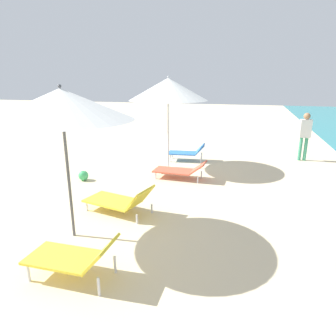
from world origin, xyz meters
name	(u,v)px	position (x,y,z in m)	size (l,w,h in m)	color
umbrella_third	(61,105)	(-0.64, 8.96, 2.36)	(2.36, 2.36, 2.67)	#4C4C51
lounger_third_shoreside	(120,200)	(-0.22, 10.10, 0.28)	(1.59, 0.98, 0.64)	yellow
lounger_third_inland	(74,257)	(0.05, 7.89, 0.34)	(1.29, 0.60, 0.65)	yellow
umbrella_farthest	(168,89)	(-0.15, 13.73, 2.46)	(2.42, 2.42, 2.85)	silver
lounger_farthest_shoreside	(188,152)	(0.30, 14.64, 0.32)	(1.30, 0.70, 0.61)	blue
lounger_farthest_inland	(181,170)	(0.50, 12.67, 0.26)	(1.51, 0.67, 0.54)	#D8593F
person_walking_near	(305,132)	(4.17, 15.77, 1.01)	(0.37, 0.24, 1.66)	#3F9972
beach_ball	(83,176)	(-2.11, 11.78, 0.14)	(0.28, 0.28, 0.28)	#3FB266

